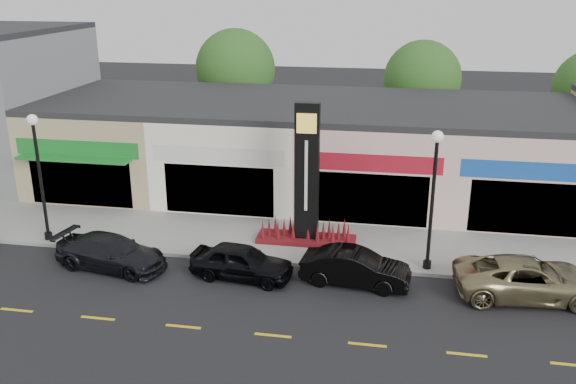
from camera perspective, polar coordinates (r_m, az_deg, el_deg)
name	(u,v)px	position (r m, az deg, el deg)	size (l,w,h in m)	color
ground	(210,284)	(23.18, -7.29, -8.55)	(120.00, 120.00, 0.00)	black
sidewalk	(239,237)	(26.91, -4.59, -4.18)	(52.00, 4.30, 0.15)	gray
curb	(225,258)	(24.94, -5.89, -6.20)	(52.00, 0.20, 0.15)	gray
shop_beige	(122,138)	(35.38, -15.26, 4.92)	(7.00, 10.85, 4.80)	tan
shop_cream	(244,143)	(33.05, -4.14, 4.57)	(7.00, 10.01, 4.80)	white
shop_pink_w	(375,149)	(32.10, 8.10, 3.98)	(7.00, 10.01, 4.80)	#C7A097
shop_pink_e	(515,156)	(32.66, 20.47, 3.20)	(7.00, 10.01, 4.80)	#C7A097
tree_rear_west	(235,69)	(40.75, -4.94, 11.39)	(5.20, 5.20, 7.83)	#382619
tree_rear_mid	(422,79)	(39.48, 12.45, 10.27)	(4.80, 4.80, 7.29)	#382619
lamp_west_near	(39,165)	(27.30, -22.30, 2.33)	(0.44, 0.44, 5.47)	black
lamp_east_near	(433,187)	(23.23, 13.45, 0.46)	(0.44, 0.44, 5.47)	black
pylon_sign	(307,195)	(25.40, 1.75, -0.24)	(4.20, 1.30, 6.00)	maroon
car_dark_sedan	(111,252)	(24.94, -16.23, -5.45)	(4.50, 1.83, 1.31)	black
car_black_sedan	(242,262)	(23.23, -4.36, -6.53)	(3.92, 1.58, 1.34)	black
car_black_conv	(356,268)	(22.85, 6.34, -7.07)	(4.04, 1.41, 1.33)	black
car_gold_suv	(528,279)	(23.44, 21.56, -7.55)	(5.15, 2.38, 1.43)	#8F845B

